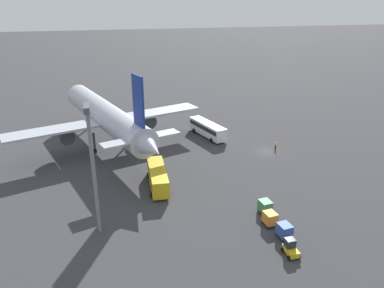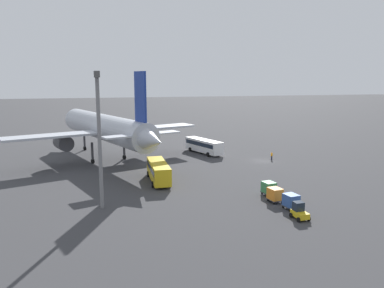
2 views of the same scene
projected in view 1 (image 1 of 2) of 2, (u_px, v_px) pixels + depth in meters
ground_plane at (266, 151)px, 78.44m from camera, size 600.00×600.00×0.00m
airplane at (106, 116)px, 78.04m from camera, size 47.18×40.39×18.50m
shuttle_bus_near at (207, 128)px, 86.02m from camera, size 12.18×6.17×3.28m
shuttle_bus_far at (158, 176)px, 63.50m from camera, size 11.00×3.47×3.29m
baggage_tug at (291, 248)px, 47.08m from camera, size 2.44×1.68×2.10m
worker_person at (276, 145)px, 79.13m from camera, size 0.38×0.38×1.74m
cargo_cart_blue at (284, 230)px, 50.22m from camera, size 2.20×1.93×2.06m
cargo_cart_orange at (270, 218)px, 52.92m from camera, size 2.20×1.93×2.06m
cargo_cart_green at (265, 206)px, 55.91m from camera, size 2.20×1.93×2.06m
light_pole at (92, 158)px, 47.91m from camera, size 2.80×0.70×18.16m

